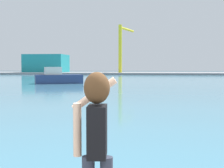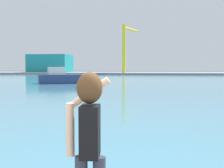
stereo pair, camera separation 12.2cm
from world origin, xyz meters
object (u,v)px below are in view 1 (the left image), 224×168
(boat_moored, at_px, (58,78))
(port_crane, at_px, (122,43))
(person_photographer, at_px, (96,134))
(warehouse_left, at_px, (47,63))

(boat_moored, distance_m, port_crane, 51.56)
(person_photographer, xyz_separation_m, port_crane, (-7.86, 87.79, 7.57))
(boat_moored, height_order, port_crane, port_crane)
(boat_moored, xyz_separation_m, warehouse_left, (-20.43, 54.63, 2.48))
(person_photographer, height_order, warehouse_left, warehouse_left)
(person_photographer, relative_size, warehouse_left, 0.14)
(boat_moored, bearing_deg, warehouse_left, 86.29)
(person_photographer, distance_m, warehouse_left, 97.21)
(boat_moored, relative_size, port_crane, 0.48)
(boat_moored, relative_size, warehouse_left, 0.54)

